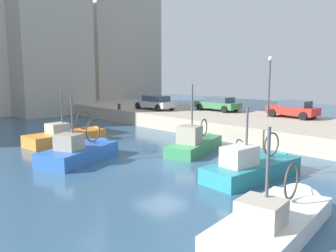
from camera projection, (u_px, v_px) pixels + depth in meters
water_surface at (160, 162)px, 19.68m from camera, size 80.00×80.00×0.00m
quay_wall at (272, 128)px, 27.39m from camera, size 9.00×56.00×1.20m
fishing_boat_orange at (71, 141)px, 24.89m from camera, size 6.28×2.37×4.48m
fishing_boat_green at (197, 148)px, 22.40m from camera, size 6.14×3.49×4.87m
fishing_boat_white at (278, 226)px, 11.36m from camera, size 6.35×2.85×4.31m
fishing_boat_blue at (83, 158)px, 20.12m from camera, size 5.86×3.86×4.62m
fishing_boat_teal at (256, 174)px, 16.93m from camera, size 6.11×2.38×4.16m
parked_car_silver at (155, 102)px, 34.38m from camera, size 1.99×4.25×1.35m
parked_car_red at (293, 109)px, 28.50m from camera, size 1.91×3.88×1.37m
parked_car_green at (218, 104)px, 33.26m from camera, size 1.95×4.31×1.31m
mooring_bollard_mid at (119, 107)px, 34.49m from camera, size 0.28×0.28×0.55m
quay_streetlamp at (270, 76)px, 28.76m from camera, size 0.36×0.36×4.83m
waterfront_building_central at (43, 49)px, 40.92m from camera, size 8.55×8.68×14.54m
waterfront_building_east_mid at (118, 28)px, 49.76m from camera, size 11.00×6.50×21.47m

